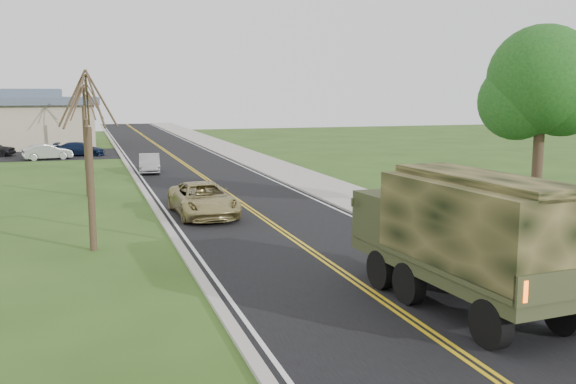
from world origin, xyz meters
name	(u,v)px	position (x,y,z in m)	size (l,w,h in m)	color
ground	(423,329)	(0.00, 0.00, 0.00)	(160.00, 160.00, 0.00)	#2A4617
road	(176,158)	(0.00, 40.00, 0.01)	(8.00, 120.00, 0.01)	black
curb_right	(226,156)	(4.15, 40.00, 0.06)	(0.30, 120.00, 0.12)	#9E998E
sidewalk_right	(246,155)	(5.90, 40.00, 0.05)	(3.20, 120.00, 0.10)	#9E998E
curb_left	(123,159)	(-4.15, 40.00, 0.05)	(0.30, 120.00, 0.10)	#9E998E
leafy_tree	(542,88)	(11.00, 10.01, 5.49)	(4.83, 4.50, 8.10)	#38281C
bare_tree_a	(90,174)	(-7.00, 10.00, 2.63)	(1.93, 2.26, 6.08)	#38281C
bare_tree_b	(87,149)	(-7.00, 22.00, 2.48)	(1.83, 2.14, 5.73)	#38281C
bare_tree_c	(85,130)	(-7.00, 34.00, 2.78)	(2.04, 2.39, 6.42)	#38281C
bare_tree_d	(84,125)	(-7.00, 46.00, 2.55)	(1.88, 2.20, 5.91)	#38281C
military_truck	(464,231)	(1.62, 0.99, 1.97)	(2.91, 7.05, 3.43)	black
suv_champagne	(203,200)	(-2.32, 14.92, 0.72)	(2.40, 5.21, 1.45)	tan
sedan_silver	(149,163)	(-3.00, 31.02, 0.63)	(1.32, 3.79, 1.25)	#A4A3A8
lot_car_silver	(47,152)	(-9.89, 42.00, 0.62)	(1.31, 3.77, 1.24)	#BBBABF
lot_car_navy	(80,149)	(-7.43, 44.35, 0.59)	(1.64, 4.03, 1.17)	#0D1832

